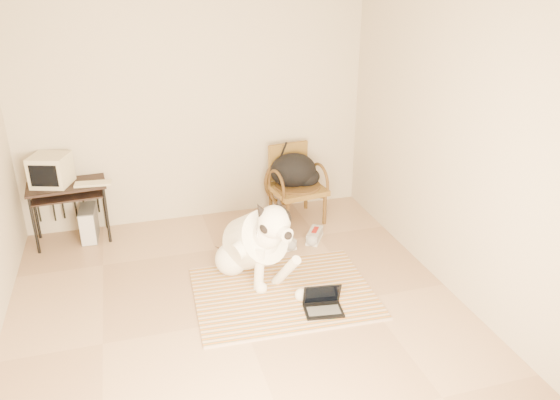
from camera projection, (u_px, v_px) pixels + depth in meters
name	position (u px, v px, depth m)	size (l,w,h in m)	color
floor	(242.00, 320.00, 4.77)	(4.50, 4.50, 0.00)	tan
wall_back	(195.00, 107.00, 6.20)	(4.50, 4.50, 0.00)	#C0B29D
wall_front	(354.00, 364.00, 2.25)	(4.50, 4.50, 0.00)	#C0B29D
wall_right	(462.00, 152.00, 4.75)	(4.50, 4.50, 0.00)	#C0B29D
rug	(283.00, 293.00, 5.14)	(1.71, 1.34, 0.02)	#B96624
dog	(255.00, 243.00, 5.25)	(0.74, 1.22, 0.97)	white
laptop	(323.00, 304.00, 4.85)	(0.37, 0.29, 0.24)	black
computer_desk	(67.00, 193.00, 5.90)	(0.84, 0.50, 0.67)	black
crt_monitor	(51.00, 170.00, 5.79)	(0.46, 0.45, 0.33)	beige
desk_keyboard	(93.00, 184.00, 5.85)	(0.38, 0.14, 0.02)	beige
pc_tower	(89.00, 223.00, 6.10)	(0.19, 0.41, 0.37)	#4A4A4C
rattan_chair	(295.00, 183.00, 6.50)	(0.66, 0.64, 0.89)	olive
backpack	(295.00, 172.00, 6.44)	(0.59, 0.46, 0.41)	black
sneaker_left	(284.00, 240.00, 6.01)	(0.19, 0.35, 0.12)	silver
sneaker_right	(315.00, 236.00, 6.12)	(0.29, 0.35, 0.11)	silver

